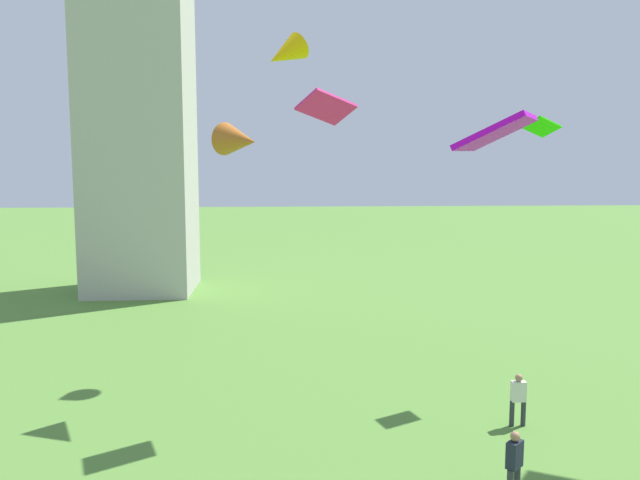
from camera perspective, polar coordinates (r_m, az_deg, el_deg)
The scene contains 7 objects.
person_0 at distance 16.00m, azimuth 16.97°, elevation -18.40°, with size 0.48×0.47×1.63m.
person_4 at distance 20.08m, azimuth 17.29°, elevation -13.22°, with size 0.49×0.25×1.57m.
kite_flying_0 at distance 23.33m, azimuth 19.19°, elevation 9.53°, with size 1.41×1.16×0.68m.
kite_flying_1 at distance 20.92m, azimuth -7.20°, elevation 8.82°, with size 1.90×1.92×1.22m.
kite_flying_2 at distance 10.19m, azimuth 15.46°, elevation 9.25°, with size 1.68×1.92×0.58m.
kite_flying_3 at distance 19.81m, azimuth 0.56°, elevation 11.77°, with size 1.95×1.63×1.01m.
kite_flying_6 at distance 25.47m, azimuth -3.15°, elevation 16.30°, with size 2.13×1.90×1.68m.
Camera 1 is at (-0.45, 2.81, 7.64)m, focal length 35.81 mm.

